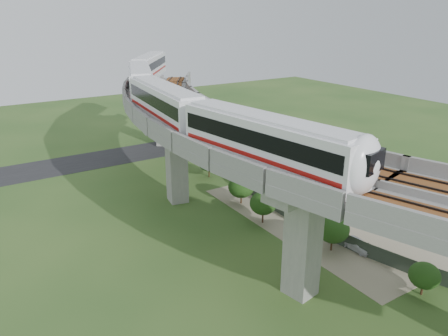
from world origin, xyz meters
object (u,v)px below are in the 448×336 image
Objects in this scene: metro_train at (170,90)px; car_dark at (291,199)px; car_white at (356,244)px; car_red at (324,204)px.

car_dark is (9.50, -10.39, -11.71)m from metro_train.
car_dark is at bearing -47.54° from metro_train.
metro_train is at bearing 109.07° from car_white.
car_white is at bearing -69.83° from metro_train.
metro_train is at bearing 167.34° from car_red.
metro_train reaches higher than car_dark.
car_red is at bearing -168.41° from car_dark.
car_white is 8.75m from car_red.
car_dark reaches higher than car_red.
car_white is 11.18m from car_dark.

